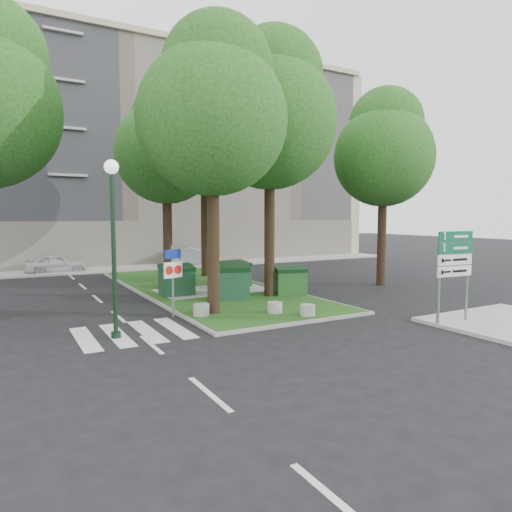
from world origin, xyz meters
TOP-DOWN VIEW (x-y plane):
  - ground at (0.00, 0.00)m, footprint 120.00×120.00m
  - median_island at (0.50, 8.00)m, footprint 6.00×16.00m
  - median_kerb at (0.50, 8.00)m, footprint 6.30×16.30m
  - building_sidewalk at (0.00, 18.50)m, footprint 42.00×3.00m
  - zebra_crossing at (-3.75, 1.50)m, footprint 5.00×3.00m
  - apartment_building at (0.00, 26.00)m, footprint 41.00×12.00m
  - tree_median_near_left at (-1.41, 2.56)m, footprint 5.20×5.20m
  - tree_median_near_right at (2.09, 4.56)m, footprint 5.60×5.60m
  - tree_median_mid at (-0.91, 9.06)m, footprint 4.80×4.80m
  - tree_median_far at (2.29, 12.06)m, footprint 5.80×5.80m
  - tree_street_right at (9.09, 5.06)m, footprint 5.00×5.00m
  - dumpster_a at (-1.42, 6.61)m, footprint 1.52×1.12m
  - dumpster_b at (0.18, 4.69)m, footprint 1.88×1.58m
  - dumpster_c at (1.78, 7.33)m, footprint 1.56×1.24m
  - dumpster_d at (3.00, 4.41)m, footprint 1.58×1.29m
  - bollard_left at (-2.07, 2.28)m, footprint 0.56×0.56m
  - bollard_right at (1.14, 0.50)m, footprint 0.52×0.52m
  - bollard_mid at (0.39, 1.42)m, footprint 0.53×0.53m
  - litter_bin at (1.84, 8.81)m, footprint 0.37×0.37m
  - street_lamp at (-5.20, 1.17)m, footprint 0.41×0.41m
  - traffic_sign_pole at (-2.83, 3.00)m, footprint 0.74×0.26m
  - directional_sign at (4.70, -2.55)m, footprint 1.47×0.20m
  - car_white at (-5.07, 18.38)m, footprint 3.60×1.51m
  - car_silver at (3.86, 18.54)m, footprint 4.18×1.86m

SIDE VIEW (x-z plane):
  - ground at x=0.00m, z-range 0.00..0.00m
  - zebra_crossing at x=-3.75m, z-range 0.00..0.01m
  - median_kerb at x=0.50m, z-range 0.00..0.10m
  - median_island at x=0.50m, z-range 0.00..0.12m
  - building_sidewalk at x=0.00m, z-range 0.00..0.12m
  - bollard_right at x=1.14m, z-range 0.12..0.49m
  - bollard_mid at x=0.39m, z-range 0.12..0.50m
  - bollard_left at x=-2.07m, z-range 0.12..0.52m
  - litter_bin at x=1.84m, z-range 0.12..0.77m
  - car_white at x=-5.07m, z-range 0.00..1.22m
  - car_silver at x=3.86m, z-range 0.00..1.34m
  - dumpster_d at x=3.00m, z-range 0.09..1.37m
  - dumpster_c at x=1.78m, z-range 0.09..1.39m
  - dumpster_a at x=-1.42m, z-range 0.09..1.44m
  - dumpster_b at x=0.18m, z-range 0.09..1.58m
  - traffic_sign_pole at x=-2.83m, z-range 0.36..2.89m
  - directional_sign at x=4.70m, z-range 0.60..3.54m
  - street_lamp at x=-5.20m, z-range 0.66..5.78m
  - tree_median_mid at x=-0.91m, z-range 1.98..11.97m
  - tree_street_right at x=9.09m, z-range 1.95..12.02m
  - tree_median_near_left at x=-1.41m, z-range 2.05..12.58m
  - tree_median_near_right at x=2.09m, z-range 2.26..13.72m
  - apartment_building at x=0.00m, z-range 0.00..16.00m
  - tree_median_far at x=2.29m, z-range 2.36..14.28m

